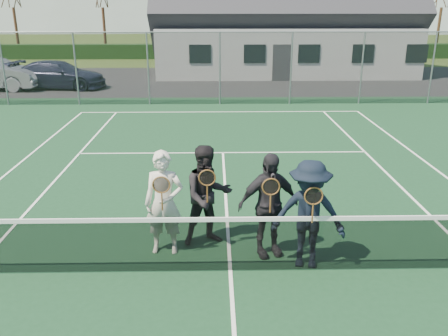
# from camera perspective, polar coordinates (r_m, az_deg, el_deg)

# --- Properties ---
(ground) EXTENTS (220.00, 220.00, 0.00)m
(ground) POSITION_cam_1_polar(r_m,az_deg,el_deg) (26.94, -0.67, 10.39)
(ground) COLOR #324619
(ground) RESTS_ON ground
(court_surface) EXTENTS (30.00, 30.00, 0.02)m
(court_surface) POSITION_cam_1_polar(r_m,az_deg,el_deg) (7.77, 0.76, -12.35)
(court_surface) COLOR #14381E
(court_surface) RESTS_ON ground
(tarmac_carpark) EXTENTS (40.00, 12.00, 0.01)m
(tarmac_carpark) POSITION_cam_1_polar(r_m,az_deg,el_deg) (27.20, -9.27, 10.24)
(tarmac_carpark) COLOR black
(tarmac_carpark) RESTS_ON ground
(hedge_row) EXTENTS (40.00, 1.20, 1.10)m
(hedge_row) POSITION_cam_1_polar(r_m,az_deg,el_deg) (38.79, -0.85, 13.87)
(hedge_row) COLOR black
(hedge_row) RESTS_ON ground
(car_c) EXTENTS (4.94, 2.46, 1.38)m
(car_c) POSITION_cam_1_polar(r_m,az_deg,el_deg) (25.90, -19.31, 10.54)
(car_c) COLOR #1A1D35
(car_c) RESTS_ON ground
(court_markings) EXTENTS (11.03, 23.83, 0.01)m
(court_markings) POSITION_cam_1_polar(r_m,az_deg,el_deg) (7.76, 0.76, -12.25)
(court_markings) COLOR white
(court_markings) RESTS_ON court_surface
(tennis_net) EXTENTS (11.68, 0.08, 1.10)m
(tennis_net) POSITION_cam_1_polar(r_m,az_deg,el_deg) (7.51, 0.78, -8.90)
(tennis_net) COLOR slate
(tennis_net) RESTS_ON ground
(perimeter_fence) EXTENTS (30.07, 0.07, 3.02)m
(perimeter_fence) POSITION_cam_1_polar(r_m,az_deg,el_deg) (20.29, -0.51, 11.88)
(perimeter_fence) COLOR slate
(perimeter_fence) RESTS_ON ground
(clubhouse) EXTENTS (15.60, 8.20, 7.70)m
(clubhouse) POSITION_cam_1_polar(r_m,az_deg,el_deg) (30.92, 7.07, 18.80)
(clubhouse) COLOR silver
(clubhouse) RESTS_ON ground
(player_a) EXTENTS (0.67, 0.51, 1.80)m
(player_a) POSITION_cam_1_polar(r_m,az_deg,el_deg) (8.00, -7.22, -4.19)
(player_a) COLOR silver
(player_a) RESTS_ON court_surface
(player_b) EXTENTS (1.03, 0.90, 1.80)m
(player_b) POSITION_cam_1_polar(r_m,az_deg,el_deg) (8.24, -1.98, -3.34)
(player_b) COLOR black
(player_b) RESTS_ON court_surface
(player_c) EXTENTS (1.13, 0.71, 1.80)m
(player_c) POSITION_cam_1_polar(r_m,az_deg,el_deg) (7.89, 5.35, -4.46)
(player_c) COLOR #232227
(player_c) RESTS_ON court_surface
(player_d) EXTENTS (1.28, 0.91, 1.80)m
(player_d) POSITION_cam_1_polar(r_m,az_deg,el_deg) (7.63, 10.14, -5.55)
(player_d) COLOR black
(player_d) RESTS_ON court_surface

